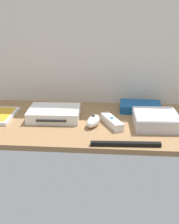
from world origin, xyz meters
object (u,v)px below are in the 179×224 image
Objects in this scene: game_console at (54,113)px; mini_computer at (156,120)px; remote_wand at (112,122)px; sensor_bar at (126,144)px; remote_nunchuk at (93,121)px; network_router at (140,107)px.

mini_computer is (41.26, -4.70, 0.44)cm from game_console.
remote_wand is 0.62× the size of sensor_bar.
network_router is at bearing 58.79° from remote_nunchuk.
remote_wand is (-17.27, -0.68, -1.13)cm from mini_computer.
mini_computer reaches higher than remote_nunchuk.
remote_nunchuk is (16.78, -6.47, -0.16)cm from game_console.
sensor_bar is at bearing -99.39° from remote_wand.
sensor_bar is at bearing -99.88° from network_router.
game_console is at bearing -158.93° from network_router.
network_router is 0.77× the size of sensor_bar.
game_console is 24.60cm from remote_wand.
mini_computer is 24.56cm from remote_nunchuk.
game_console is at bearing 173.50° from mini_computer.
sensor_bar is at bearing -40.60° from game_console.
remote_nunchuk reaches higher than sensor_bar.
mini_computer is at bearing -8.57° from game_console.
mini_computer is 17.89cm from network_router.
network_router reaches higher than sensor_bar.
game_console reaches higher than network_router.
remote_wand is 18.42cm from sensor_bar.
remote_wand is at bearing 23.53° from remote_nunchuk.
sensor_bar is at bearing -38.72° from remote_nunchuk.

